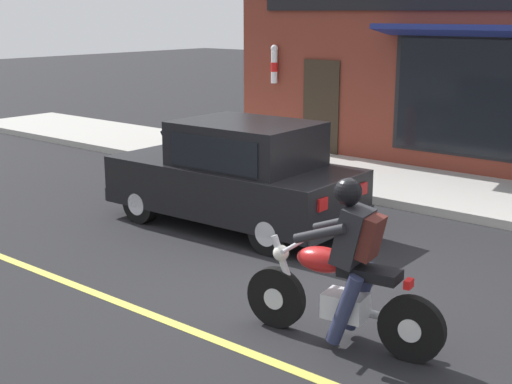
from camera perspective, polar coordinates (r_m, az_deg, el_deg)
ground_plane at (r=8.34m, az=5.02°, el=-7.45°), size 80.00×80.00×0.00m
sidewalk_curb at (r=13.75m, az=6.20°, el=1.52°), size 2.60×22.00×0.14m
lane_stripe at (r=9.21m, az=-17.37°, el=-5.91°), size 0.12×19.80×0.01m
storefront_building at (r=14.06m, az=15.11°, el=9.80°), size 1.25×9.66×4.20m
motorcycle_with_rider at (r=6.74m, az=7.03°, el=-6.70°), size 0.65×2.01×1.62m
car_hatchback at (r=10.33m, az=-1.58°, el=1.31°), size 1.78×3.84×1.57m
fire_hydrant at (r=13.18m, az=4.65°, el=3.23°), size 0.36×0.24×0.88m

